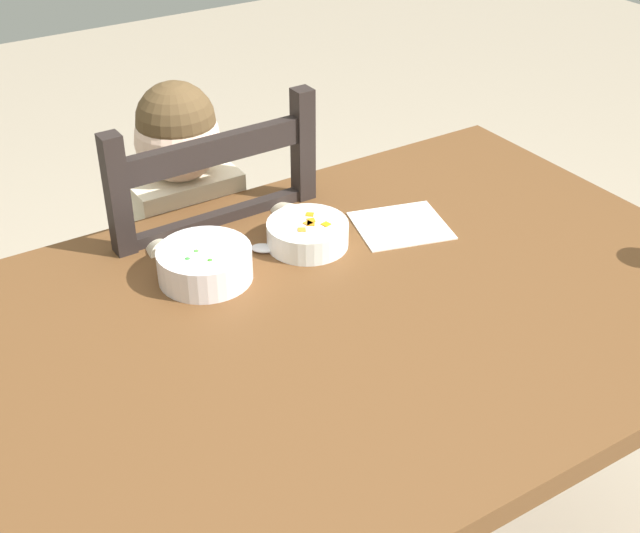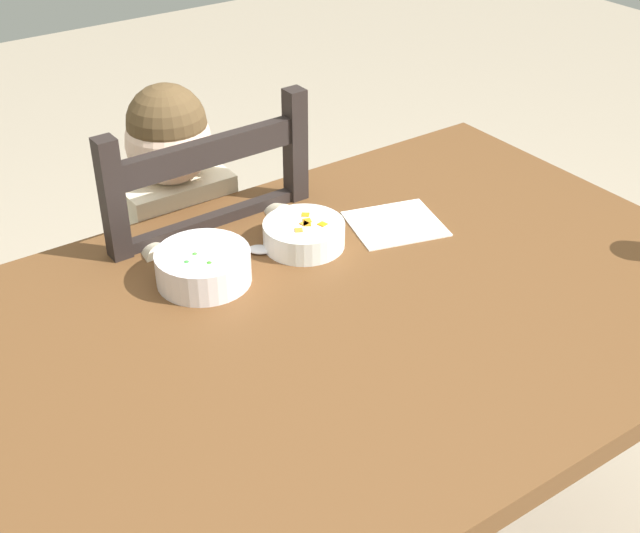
# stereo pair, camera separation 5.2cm
# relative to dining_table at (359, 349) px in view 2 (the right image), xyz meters

# --- Properties ---
(dining_table) EXTENTS (1.29, 0.90, 0.73)m
(dining_table) POSITION_rel_dining_table_xyz_m (0.00, 0.00, 0.00)
(dining_table) COLOR brown
(dining_table) RESTS_ON ground
(dining_chair) EXTENTS (0.43, 0.43, 0.96)m
(dining_chair) POSITION_rel_dining_table_xyz_m (-0.08, 0.50, -0.17)
(dining_chair) COLOR black
(dining_chair) RESTS_ON ground
(child_figure) EXTENTS (0.32, 0.31, 0.96)m
(child_figure) POSITION_rel_dining_table_xyz_m (-0.08, 0.49, 0.00)
(child_figure) COLOR beige
(child_figure) RESTS_ON ground
(bowl_of_peas) EXTENTS (0.16, 0.16, 0.06)m
(bowl_of_peas) POSITION_rel_dining_table_xyz_m (-0.18, 0.20, 0.13)
(bowl_of_peas) COLOR white
(bowl_of_peas) RESTS_ON dining_table
(bowl_of_carrots) EXTENTS (0.15, 0.15, 0.05)m
(bowl_of_carrots) POSITION_rel_dining_table_xyz_m (0.02, 0.20, 0.13)
(bowl_of_carrots) COLOR white
(bowl_of_carrots) RESTS_ON dining_table
(spoon) EXTENTS (0.12, 0.11, 0.01)m
(spoon) POSITION_rel_dining_table_xyz_m (-0.04, 0.21, 0.11)
(spoon) COLOR silver
(spoon) RESTS_ON dining_table
(paper_napkin) EXTENTS (0.20, 0.19, 0.00)m
(paper_napkin) POSITION_rel_dining_table_xyz_m (0.21, 0.16, 0.10)
(paper_napkin) COLOR white
(paper_napkin) RESTS_ON dining_table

